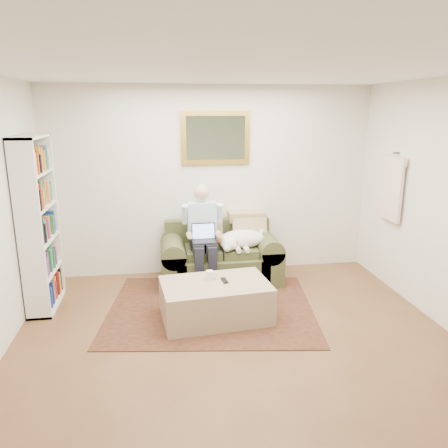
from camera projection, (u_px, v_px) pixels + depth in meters
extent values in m
cube|color=brown|center=(245.00, 365.00, 4.01)|extent=(4.50, 5.00, 0.01)
cube|color=white|center=(249.00, 65.00, 3.34)|extent=(4.50, 5.00, 0.01)
cube|color=silver|center=(211.00, 182.00, 6.07)|extent=(4.50, 0.01, 2.60)
cube|color=black|center=(211.00, 308.00, 5.14)|extent=(2.60, 2.20, 0.01)
cube|color=#3B4223|center=(220.00, 268.00, 5.91)|extent=(1.20, 0.77, 0.39)
cube|color=#3B4223|center=(217.00, 233.00, 6.13)|extent=(1.46, 0.17, 0.40)
cube|color=#3B4223|center=(173.00, 267.00, 5.80)|extent=(0.32, 0.77, 0.80)
cube|color=#3B4223|center=(266.00, 262.00, 5.99)|extent=(0.32, 0.77, 0.80)
cube|color=#3B4223|center=(203.00, 252.00, 5.76)|extent=(0.46, 0.52, 0.11)
cube|color=#3B4223|center=(239.00, 250.00, 5.83)|extent=(0.46, 0.52, 0.11)
cube|color=black|center=(204.00, 241.00, 5.54)|extent=(0.31, 0.21, 0.02)
cube|color=black|center=(203.00, 231.00, 5.62)|extent=(0.31, 0.06, 0.21)
cube|color=#99BFF2|center=(203.00, 231.00, 5.61)|extent=(0.28, 0.04, 0.18)
cube|color=tan|center=(215.00, 301.00, 4.85)|extent=(1.24, 0.86, 0.43)
cylinder|color=white|center=(210.00, 275.00, 4.89)|extent=(0.08, 0.08, 0.10)
cube|color=black|center=(224.00, 280.00, 4.84)|extent=(0.07, 0.16, 0.02)
cube|color=gold|center=(216.00, 138.00, 5.90)|extent=(0.94, 0.04, 0.72)
cube|color=gray|center=(216.00, 138.00, 5.88)|extent=(0.80, 0.01, 0.58)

